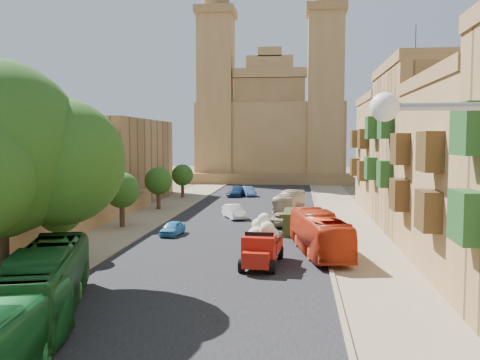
% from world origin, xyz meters
% --- Properties ---
extents(ground, '(260.00, 260.00, 0.00)m').
position_xyz_m(ground, '(0.00, 0.00, 0.00)').
color(ground, brown).
extents(road_surface, '(14.00, 140.00, 0.01)m').
position_xyz_m(road_surface, '(0.00, 30.00, 0.01)').
color(road_surface, black).
rests_on(road_surface, ground).
extents(sidewalk_east, '(5.00, 140.00, 0.01)m').
position_xyz_m(sidewalk_east, '(9.50, 30.00, 0.01)').
color(sidewalk_east, '#897559').
rests_on(sidewalk_east, ground).
extents(sidewalk_west, '(5.00, 140.00, 0.01)m').
position_xyz_m(sidewalk_west, '(-9.50, 30.00, 0.01)').
color(sidewalk_west, '#897559').
rests_on(sidewalk_west, ground).
extents(kerb_east, '(0.25, 140.00, 0.12)m').
position_xyz_m(kerb_east, '(7.00, 30.00, 0.06)').
color(kerb_east, '#897559').
rests_on(kerb_east, ground).
extents(kerb_west, '(0.25, 140.00, 0.12)m').
position_xyz_m(kerb_west, '(-7.00, 30.00, 0.06)').
color(kerb_west, '#897559').
rests_on(kerb_west, ground).
extents(townhouse_c, '(9.00, 14.00, 17.40)m').
position_xyz_m(townhouse_c, '(15.95, 25.00, 6.91)').
color(townhouse_c, '#9B7546').
rests_on(townhouse_c, ground).
extents(townhouse_d, '(9.00, 14.00, 15.90)m').
position_xyz_m(townhouse_d, '(15.95, 39.00, 6.16)').
color(townhouse_d, olive).
rests_on(townhouse_d, ground).
extents(west_wall, '(1.00, 40.00, 1.80)m').
position_xyz_m(west_wall, '(-12.50, 20.00, 0.90)').
color(west_wall, olive).
rests_on(west_wall, ground).
extents(west_building_mid, '(10.00, 22.00, 10.00)m').
position_xyz_m(west_building_mid, '(-18.00, 44.00, 5.00)').
color(west_building_mid, '#9B7546').
rests_on(west_building_mid, ground).
extents(church, '(28.00, 22.50, 36.30)m').
position_xyz_m(church, '(-0.00, 78.61, 9.52)').
color(church, olive).
rests_on(church, ground).
extents(street_tree_a, '(2.95, 2.95, 4.54)m').
position_xyz_m(street_tree_a, '(-10.00, 12.00, 3.03)').
color(street_tree_a, '#3D291E').
rests_on(street_tree_a, ground).
extents(street_tree_b, '(3.08, 3.08, 4.73)m').
position_xyz_m(street_tree_b, '(-10.00, 24.00, 3.16)').
color(street_tree_b, '#3D291E').
rests_on(street_tree_b, ground).
extents(street_tree_c, '(2.96, 2.96, 4.55)m').
position_xyz_m(street_tree_c, '(-10.00, 36.00, 3.04)').
color(street_tree_c, '#3D291E').
rests_on(street_tree_c, ground).
extents(street_tree_d, '(2.81, 2.81, 4.32)m').
position_xyz_m(street_tree_d, '(-10.00, 48.00, 2.88)').
color(street_tree_d, '#3D291E').
rests_on(street_tree_d, ground).
extents(streetlamp, '(2.11, 0.44, 8.22)m').
position_xyz_m(streetlamp, '(7.72, -12.00, 5.20)').
color(streetlamp, gray).
rests_on(streetlamp, ground).
extents(red_truck, '(2.44, 5.36, 3.05)m').
position_xyz_m(red_truck, '(2.97, 11.23, 1.34)').
color(red_truck, '#A1160C').
rests_on(red_truck, ground).
extents(olive_pickup, '(2.05, 4.41, 1.81)m').
position_xyz_m(olive_pickup, '(4.90, 22.54, 0.88)').
color(olive_pickup, '#32451A').
rests_on(olive_pickup, ground).
extents(bus_green_north, '(5.19, 10.84, 2.94)m').
position_xyz_m(bus_green_north, '(-5.59, 1.00, 1.47)').
color(bus_green_north, '#16531D').
rests_on(bus_green_north, ground).
extents(bus_red_east, '(4.01, 10.00, 2.71)m').
position_xyz_m(bus_red_east, '(6.50, 14.83, 1.36)').
color(bus_red_east, red).
rests_on(bus_red_east, ground).
extents(bus_cream_east, '(3.17, 8.52, 2.32)m').
position_xyz_m(bus_cream_east, '(4.20, 33.35, 1.16)').
color(bus_cream_east, tan).
rests_on(bus_cream_east, ground).
extents(car_blue_a, '(1.66, 3.38, 1.11)m').
position_xyz_m(car_blue_a, '(-4.74, 20.57, 0.55)').
color(car_blue_a, '#3892CC').
rests_on(car_blue_a, ground).
extents(car_white_a, '(2.89, 4.27, 1.33)m').
position_xyz_m(car_white_a, '(-1.01, 29.99, 0.67)').
color(car_white_a, white).
rests_on(car_white_a, ground).
extents(car_cream, '(2.41, 4.50, 1.20)m').
position_xyz_m(car_cream, '(3.67, 26.13, 0.60)').
color(car_cream, tan).
rests_on(car_cream, ground).
extents(car_dkblue, '(2.35, 4.70, 1.31)m').
position_xyz_m(car_dkblue, '(-3.12, 49.71, 0.65)').
color(car_dkblue, navy).
rests_on(car_dkblue, ground).
extents(car_white_b, '(1.62, 3.30, 1.08)m').
position_xyz_m(car_white_b, '(3.77, 45.12, 0.54)').
color(car_white_b, silver).
rests_on(car_white_b, ground).
extents(car_blue_b, '(2.51, 4.04, 1.26)m').
position_xyz_m(car_blue_b, '(-1.58, 50.42, 0.63)').
color(car_blue_b, '#4D70B2').
rests_on(car_blue_b, ground).
extents(pedestrian_a, '(0.59, 0.39, 1.61)m').
position_xyz_m(pedestrian_a, '(8.51, 13.64, 0.81)').
color(pedestrian_a, black).
rests_on(pedestrian_a, ground).
extents(pedestrian_c, '(0.44, 0.99, 1.66)m').
position_xyz_m(pedestrian_c, '(7.50, 11.95, 0.83)').
color(pedestrian_c, '#30323A').
rests_on(pedestrian_c, ground).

